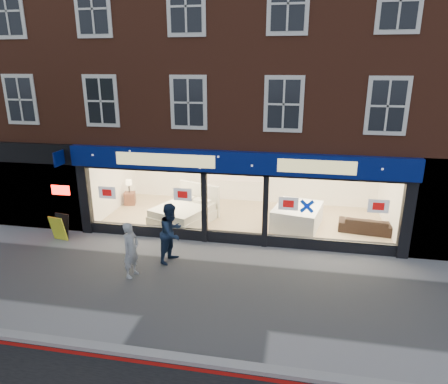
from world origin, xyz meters
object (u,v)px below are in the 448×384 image
(mattress_stack, at_px, (297,216))
(pedestrian_grey, at_px, (131,250))
(sofa, at_px, (366,225))
(display_bed, at_px, (185,212))
(pedestrian_blue, at_px, (172,233))
(a_board, at_px, (60,227))

(mattress_stack, height_order, pedestrian_grey, pedestrian_grey)
(sofa, bearing_deg, mattress_stack, 5.55)
(sofa, bearing_deg, pedestrian_grey, 38.76)
(display_bed, relative_size, pedestrian_blue, 1.46)
(display_bed, height_order, sofa, display_bed)
(mattress_stack, height_order, a_board, a_board)
(pedestrian_blue, bearing_deg, a_board, 96.78)
(mattress_stack, relative_size, pedestrian_blue, 1.20)
(display_bed, distance_m, pedestrian_grey, 4.24)
(mattress_stack, xyz_separation_m, pedestrian_grey, (-4.71, -4.49, 0.34))
(sofa, bearing_deg, a_board, 20.32)
(sofa, bearing_deg, pedestrian_blue, 34.66)
(display_bed, relative_size, pedestrian_grey, 1.67)
(display_bed, xyz_separation_m, sofa, (6.80, 0.21, -0.08))
(mattress_stack, distance_m, a_board, 8.63)
(pedestrian_blue, bearing_deg, display_bed, 25.84)
(sofa, height_order, pedestrian_grey, pedestrian_grey)
(display_bed, distance_m, pedestrian_blue, 3.15)
(a_board, bearing_deg, display_bed, 40.38)
(mattress_stack, height_order, sofa, mattress_stack)
(mattress_stack, relative_size, a_board, 2.49)
(mattress_stack, bearing_deg, pedestrian_grey, -136.36)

